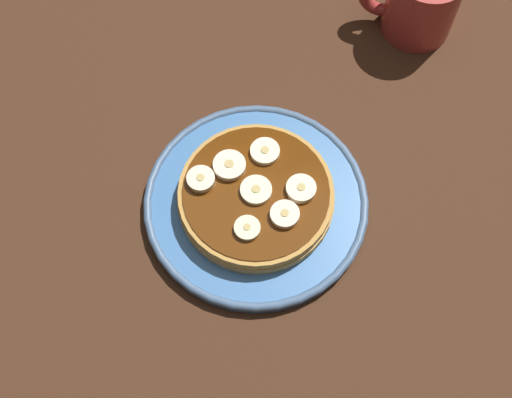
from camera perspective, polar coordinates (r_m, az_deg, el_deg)
ground_plane at (r=75.89cm, az=0.00°, el=-1.06°), size 140.00×140.00×3.00cm
plate at (r=73.70cm, az=0.00°, el=-0.31°), size 24.62×24.62×1.66cm
pancake_stack at (r=72.18cm, az=0.29°, el=0.28°), size 16.94×17.32×2.46cm
banana_slice_0 at (r=70.93cm, az=0.35°, el=0.86°), size 3.38×3.38×0.76cm
banana_slice_1 at (r=71.60cm, az=-4.65°, el=1.80°), size 3.02×3.02×1.02cm
banana_slice_2 at (r=72.12cm, az=-2.26°, el=2.84°), size 3.54×3.54×0.96cm
banana_slice_3 at (r=69.05cm, az=-0.38°, el=-2.57°), size 2.74×2.74×0.80cm
banana_slice_4 at (r=71.01cm, az=3.83°, el=0.87°), size 3.22×3.22×0.92cm
banana_slice_5 at (r=72.99cm, az=0.62°, el=4.06°), size 3.23×3.23×0.80cm
banana_slice_6 at (r=69.68cm, az=2.44°, el=-1.33°), size 3.09×3.09×0.93cm
coffee_mug at (r=86.48cm, az=13.65°, el=16.02°), size 12.14×8.62×9.04cm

